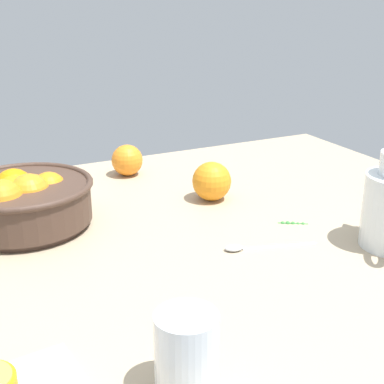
{
  "coord_description": "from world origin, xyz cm",
  "views": [
    {
      "loc": [
        -44.57,
        -85.82,
        43.29
      ],
      "look_at": [
        -2.5,
        -1.11,
        8.2
      ],
      "focal_mm": 51.77,
      "sensor_mm": 36.0,
      "label": 1
    }
  ],
  "objects_px": {
    "juice_glass": "(186,359)",
    "fruit_bowl": "(23,200)",
    "spoon": "(256,247)",
    "loose_orange_2": "(127,160)",
    "loose_orange_1": "(212,181)"
  },
  "relations": [
    {
      "from": "juice_glass",
      "to": "fruit_bowl",
      "type": "bearing_deg",
      "value": 97.73
    },
    {
      "from": "juice_glass",
      "to": "spoon",
      "type": "xyz_separation_m",
      "value": [
        0.27,
        0.27,
        -0.04
      ]
    },
    {
      "from": "fruit_bowl",
      "to": "loose_orange_2",
      "type": "distance_m",
      "value": 0.35
    },
    {
      "from": "spoon",
      "to": "fruit_bowl",
      "type": "bearing_deg",
      "value": 140.7
    },
    {
      "from": "juice_glass",
      "to": "spoon",
      "type": "distance_m",
      "value": 0.39
    },
    {
      "from": "juice_glass",
      "to": "loose_orange_1",
      "type": "relative_size",
      "value": 1.19
    },
    {
      "from": "loose_orange_2",
      "to": "fruit_bowl",
      "type": "bearing_deg",
      "value": -144.24
    },
    {
      "from": "juice_glass",
      "to": "loose_orange_1",
      "type": "height_order",
      "value": "juice_glass"
    },
    {
      "from": "loose_orange_1",
      "to": "loose_orange_2",
      "type": "distance_m",
      "value": 0.26
    },
    {
      "from": "loose_orange_1",
      "to": "loose_orange_2",
      "type": "relative_size",
      "value": 1.11
    },
    {
      "from": "fruit_bowl",
      "to": "spoon",
      "type": "distance_m",
      "value": 0.45
    },
    {
      "from": "loose_orange_2",
      "to": "spoon",
      "type": "relative_size",
      "value": 0.46
    },
    {
      "from": "fruit_bowl",
      "to": "juice_glass",
      "type": "height_order",
      "value": "fruit_bowl"
    },
    {
      "from": "fruit_bowl",
      "to": "juice_glass",
      "type": "xyz_separation_m",
      "value": [
        0.08,
        -0.56,
        -0.01
      ]
    },
    {
      "from": "fruit_bowl",
      "to": "loose_orange_2",
      "type": "relative_size",
      "value": 3.51
    }
  ]
}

